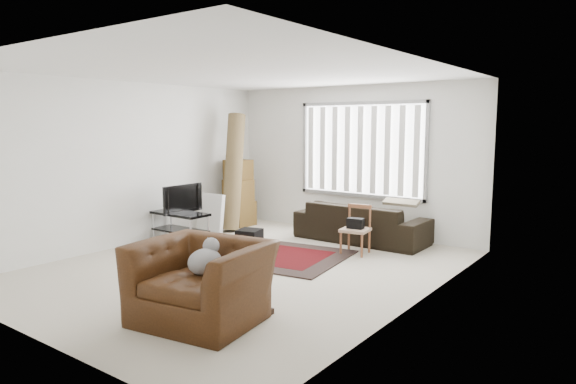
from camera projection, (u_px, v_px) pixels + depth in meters
name	position (u px, v px, depth m)	size (l,w,h in m)	color
room	(270.00, 141.00, 7.37)	(6.00, 6.02, 2.71)	beige
persian_rug	(261.00, 253.00, 7.97)	(2.79, 2.06, 0.02)	black
tv_stand	(180.00, 221.00, 8.75)	(1.03, 0.47, 0.52)	black
tv	(180.00, 198.00, 8.70)	(0.84, 0.11, 0.48)	black
subwoofer	(249.00, 240.00, 8.09)	(0.34, 0.34, 0.34)	black
moving_boxes	(239.00, 195.00, 10.20)	(0.56, 0.52, 1.31)	brown
white_flatpack	(211.00, 214.00, 9.45)	(0.58, 0.08, 0.74)	silver
rolled_rug	(234.00, 172.00, 9.73)	(0.33, 0.33, 2.20)	brown
sofa	(361.00, 216.00, 8.81)	(2.27, 0.98, 0.87)	black
side_chair	(356.00, 227.00, 7.97)	(0.46, 0.46, 0.76)	tan
armchair	(202.00, 276.00, 5.23)	(1.41, 1.27, 0.93)	#3E200C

